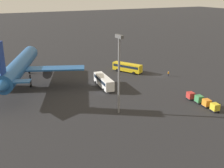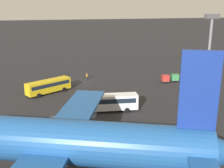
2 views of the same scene
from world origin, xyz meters
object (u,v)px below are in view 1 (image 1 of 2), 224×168
object	(u,v)px
shuttle_bus_far	(104,81)
cargo_cart_yellow	(215,107)
cargo_cart_green	(199,99)
cargo_cart_orange	(207,103)
cargo_cart_red	(191,95)
airplane	(19,66)
shuttle_bus_near	(127,67)
worker_person	(168,74)

from	to	relation	value
shuttle_bus_far	cargo_cart_yellow	distance (m)	32.82
shuttle_bus_far	cargo_cart_green	bearing A→B (deg)	-137.00
shuttle_bus_far	cargo_cart_orange	size ratio (longest dim) A/B	5.34
cargo_cart_red	cargo_cart_orange	bearing A→B (deg)	-178.71
airplane	cargo_cart_orange	bearing A→B (deg)	-112.70
cargo_cart_yellow	cargo_cart_green	world-z (taller)	same
shuttle_bus_far	cargo_cart_yellow	bearing A→B (deg)	-143.52
shuttle_bus_near	worker_person	bearing A→B (deg)	-166.34
shuttle_bus_far	cargo_cart_orange	xyz separation A→B (m)	(-25.41, -16.77, -0.82)
airplane	cargo_cart_yellow	bearing A→B (deg)	-114.93
shuttle_bus_near	cargo_cart_green	size ratio (longest dim) A/B	4.82
shuttle_bus_near	cargo_cart_red	world-z (taller)	shuttle_bus_near
airplane	worker_person	bearing A→B (deg)	-82.84
worker_person	cargo_cart_orange	bearing A→B (deg)	163.05
cargo_cart_yellow	cargo_cart_red	world-z (taller)	same
shuttle_bus_near	cargo_cart_yellow	world-z (taller)	shuttle_bus_near
worker_person	cargo_cart_orange	distance (m)	27.06
shuttle_bus_near	shuttle_bus_far	bearing A→B (deg)	97.60
worker_person	cargo_cart_orange	xyz separation A→B (m)	(-25.89, 7.89, 0.32)
shuttle_bus_near	cargo_cart_yellow	size ratio (longest dim) A/B	4.82
shuttle_bus_near	worker_person	size ratio (longest dim) A/B	6.21
airplane	cargo_cart_green	bearing A→B (deg)	-110.31
shuttle_bus_near	cargo_cart_green	xyz separation A→B (m)	(-33.65, -2.38, -0.70)
shuttle_bus_far	worker_person	distance (m)	24.69
shuttle_bus_near	cargo_cart_yellow	distance (m)	39.49
worker_person	cargo_cart_green	size ratio (longest dim) A/B	0.78
shuttle_bus_near	cargo_cart_green	distance (m)	33.74
shuttle_bus_far	worker_person	bearing A→B (deg)	-82.82
worker_person	cargo_cart_yellow	world-z (taller)	cargo_cart_yellow
cargo_cart_green	shuttle_bus_far	bearing A→B (deg)	36.94
cargo_cart_red	shuttle_bus_near	bearing A→B (deg)	3.90
worker_person	cargo_cart_red	bearing A→B (deg)	158.25
cargo_cart_orange	cargo_cart_red	bearing A→B (deg)	1.29
cargo_cart_green	shuttle_bus_near	bearing A→B (deg)	4.05
shuttle_bus_far	cargo_cart_green	size ratio (longest dim) A/B	5.34
shuttle_bus_far	cargo_cart_green	distance (m)	28.18
cargo_cart_orange	cargo_cart_green	distance (m)	2.89
cargo_cart_green	cargo_cart_red	size ratio (longest dim) A/B	1.00
cargo_cart_yellow	shuttle_bus_far	bearing A→B (deg)	30.42
airplane	cargo_cart_yellow	world-z (taller)	airplane
shuttle_bus_far	shuttle_bus_near	bearing A→B (deg)	-46.49
shuttle_bus_far	worker_person	world-z (taller)	shuttle_bus_far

